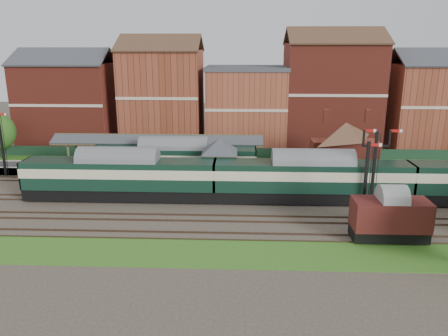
{
  "coord_description": "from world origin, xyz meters",
  "views": [
    {
      "loc": [
        -0.62,
        -43.02,
        15.75
      ],
      "look_at": [
        -2.48,
        2.0,
        3.0
      ],
      "focal_mm": 35.0,
      "sensor_mm": 36.0,
      "label": 1
    }
  ],
  "objects_px": {
    "platform_railcar": "(174,160)",
    "goods_van_a": "(390,216)",
    "signal_box": "(220,163)",
    "semaphore_bracket": "(374,166)",
    "dmu_train": "(312,177)"
  },
  "relations": [
    {
      "from": "platform_railcar",
      "to": "goods_van_a",
      "type": "xyz_separation_m",
      "value": [
        20.24,
        -15.5,
        -0.47
      ]
    },
    {
      "from": "goods_van_a",
      "to": "platform_railcar",
      "type": "bearing_deg",
      "value": 142.55
    },
    {
      "from": "signal_box",
      "to": "semaphore_bracket",
      "type": "xyz_separation_m",
      "value": [
        15.04,
        -5.75,
        1.44
      ]
    },
    {
      "from": "signal_box",
      "to": "dmu_train",
      "type": "height_order",
      "value": "signal_box"
    },
    {
      "from": "semaphore_bracket",
      "to": "platform_railcar",
      "type": "bearing_deg",
      "value": 156.38
    },
    {
      "from": "signal_box",
      "to": "semaphore_bracket",
      "type": "distance_m",
      "value": 16.16
    },
    {
      "from": "signal_box",
      "to": "dmu_train",
      "type": "xyz_separation_m",
      "value": [
        9.6,
        -3.25,
        -0.52
      ]
    },
    {
      "from": "semaphore_bracket",
      "to": "platform_railcar",
      "type": "distance_m",
      "value": 22.56
    },
    {
      "from": "semaphore_bracket",
      "to": "goods_van_a",
      "type": "distance_m",
      "value": 6.98
    },
    {
      "from": "signal_box",
      "to": "goods_van_a",
      "type": "height_order",
      "value": "signal_box"
    },
    {
      "from": "platform_railcar",
      "to": "dmu_train",
      "type": "bearing_deg",
      "value": -23.23
    },
    {
      "from": "signal_box",
      "to": "platform_railcar",
      "type": "height_order",
      "value": "signal_box"
    },
    {
      "from": "signal_box",
      "to": "goods_van_a",
      "type": "relative_size",
      "value": 0.98
    },
    {
      "from": "signal_box",
      "to": "platform_railcar",
      "type": "relative_size",
      "value": 0.31
    },
    {
      "from": "signal_box",
      "to": "dmu_train",
      "type": "bearing_deg",
      "value": -18.71
    }
  ]
}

